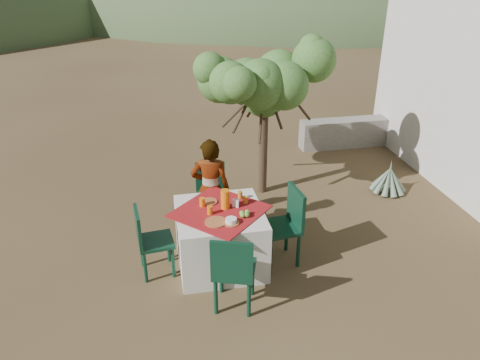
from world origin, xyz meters
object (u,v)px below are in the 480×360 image
Objects in this scene: chair_far at (211,191)px; person at (211,189)px; chair_right at (286,222)px; chair_left at (149,239)px; shrub_tree at (268,88)px; table at (220,238)px; agave at (389,180)px; juice_pitcher at (225,199)px; chair_near at (233,270)px.

chair_far is 0.63× the size of person.
chair_far is at bearing -150.64° from chair_right.
chair_right is (0.78, -1.08, 0.05)m from chair_far.
shrub_tree reaches higher than chair_left.
table is 0.93× the size of person.
agave is at bearing 12.96° from chair_far.
person is at bearing -138.46° from chair_right.
juice_pitcher reaches higher than agave.
chair_near is 1.18m from chair_left.
chair_right is 4.16× the size of juice_pitcher.
person reaches higher than juice_pitcher.
chair_left is 0.41× the size of shrub_tree.
chair_far is 1.35m from chair_left.
chair_near is 4.01× the size of juice_pitcher.
table is 0.61× the size of shrub_tree.
agave is (2.93, 2.21, -0.32)m from chair_near.
agave is (3.79, 1.40, -0.28)m from chair_left.
chair_right is 1.12m from person.
juice_pitcher is (0.10, -0.63, 0.18)m from person.
table is at bearing 103.80° from person.
agave is at bearing 25.15° from table.
table is 2.15× the size of agave.
person is (-0.03, 1.51, 0.18)m from chair_near.
chair_near is 1.10m from chair_right.
person is 0.66m from juice_pitcher.
chair_left is at bearing -124.32° from chair_far.
table is 1.33× the size of chair_right.
juice_pitcher is at bearing -75.91° from chair_near.
chair_left is at bearing -175.71° from juice_pitcher.
chair_left is 3.71× the size of juice_pitcher.
chair_far is at bearing -46.38° from chair_left.
chair_right is at bearing -9.10° from juice_pitcher.
table is 2.48m from shrub_tree.
chair_right reaches higher than table.
chair_far is 3.76× the size of juice_pitcher.
table is 1.02m from chair_far.
juice_pitcher is (0.92, 0.07, 0.39)m from chair_left.
shrub_tree is at bearing -51.34° from chair_left.
chair_near is 1.52m from person.
chair_near is 3.69m from agave.
shrub_tree is at bearing -119.49° from person.
juice_pitcher reaches higher than chair_near.
juice_pitcher reaches higher than chair_far.
person reaches higher than table.
agave is at bearing -154.39° from person.
chair_left is (-0.87, -1.03, -0.01)m from chair_far.
person is (-0.04, -0.34, 0.21)m from chair_far.
chair_right reaches higher than agave.
chair_near is at bearing -110.69° from shrub_tree.
person is at bearing -131.71° from shrub_tree.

